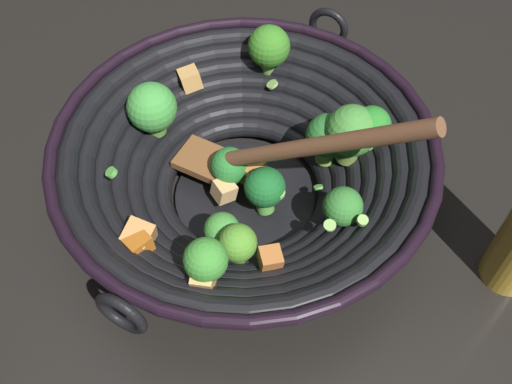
# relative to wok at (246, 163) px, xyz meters

# --- Properties ---
(ground_plane) EXTENTS (4.00, 4.00, 0.00)m
(ground_plane) POSITION_rel_wok_xyz_m (-0.00, -0.00, -0.07)
(ground_plane) COLOR black
(wok) EXTENTS (0.43, 0.46, 0.23)m
(wok) POSITION_rel_wok_xyz_m (0.00, 0.00, 0.00)
(wok) COLOR black
(wok) RESTS_ON ground
(garlic_bulb) EXTENTS (0.04, 0.04, 0.04)m
(garlic_bulb) POSITION_rel_wok_xyz_m (-0.13, 0.25, -0.05)
(garlic_bulb) COLOR silver
(garlic_bulb) RESTS_ON ground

